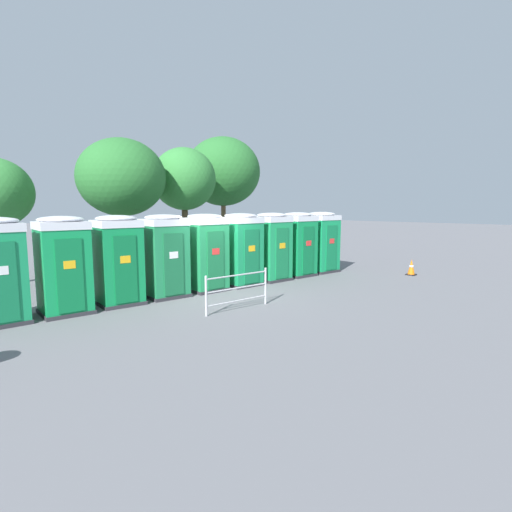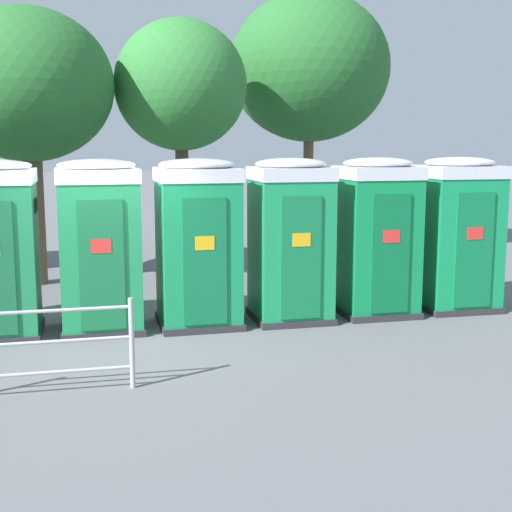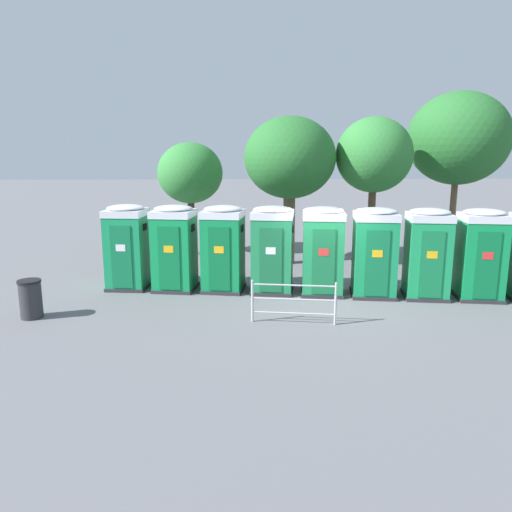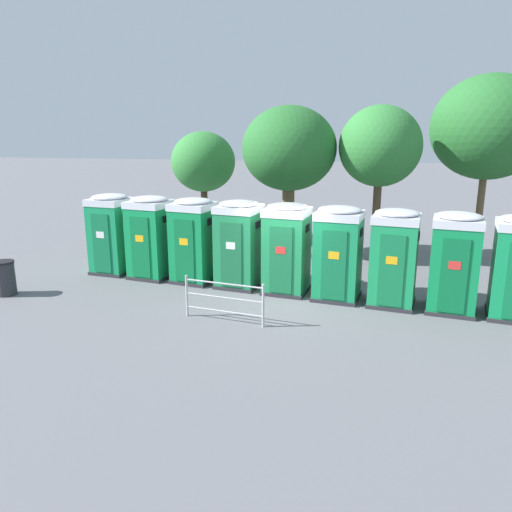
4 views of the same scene
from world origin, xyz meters
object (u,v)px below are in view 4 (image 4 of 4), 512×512
object	(u,v)px
street_tree_0	(203,162)
street_tree_3	(380,147)
street_tree_2	(289,150)
portapotty_5	(338,253)
portapotty_2	(194,240)
event_barrier	(224,299)
street_tree_1	(489,128)
portapotty_7	(454,262)
portapotty_6	(394,257)
portapotty_1	(151,237)
portapotty_3	(239,244)
trash_can	(5,278)
portapotty_0	(112,233)
portapotty_4	(287,248)

from	to	relation	value
street_tree_0	street_tree_3	size ratio (longest dim) A/B	0.84
street_tree_2	portapotty_5	bearing A→B (deg)	-64.88
portapotty_2	event_barrier	xyz separation A→B (m)	(1.77, -3.00, -0.72)
street_tree_3	street_tree_1	bearing A→B (deg)	19.91
portapotty_7	street_tree_0	xyz separation A→B (m)	(-8.64, 6.54, 1.94)
portapotty_6	street_tree_1	bearing A→B (deg)	61.51
street_tree_2	portapotty_1	bearing A→B (deg)	-137.48
portapotty_1	portapotty_7	bearing A→B (deg)	-8.01
portapotty_5	portapotty_3	bearing A→B (deg)	170.09
trash_can	portapotty_1	bearing A→B (deg)	37.34
portapotty_0	street_tree_1	world-z (taller)	street_tree_1
portapotty_1	street_tree_1	bearing A→B (deg)	25.04
portapotty_4	street_tree_2	size ratio (longest dim) A/B	0.48
portapotty_5	portapotty_6	size ratio (longest dim) A/B	1.00
portapotty_2	portapotty_5	bearing A→B (deg)	-9.22
portapotty_1	portapotty_3	size ratio (longest dim) A/B	1.00
portapotty_2	street_tree_1	xyz separation A→B (m)	(8.98, 5.02, 3.27)
portapotty_5	portapotty_0	bearing A→B (deg)	171.45
portapotty_3	event_barrier	bearing A→B (deg)	-83.40
portapotty_5	event_barrier	distance (m)	3.51
portapotty_0	street_tree_2	xyz separation A→B (m)	(5.20, 3.21, 2.53)
portapotty_3	portapotty_5	xyz separation A→B (m)	(2.87, -0.50, -0.00)
portapotty_6	street_tree_1	xyz separation A→B (m)	(3.22, 5.92, 3.27)
street_tree_3	portapotty_5	bearing A→B (deg)	-103.36
portapotty_7	event_barrier	distance (m)	5.82
portapotty_2	street_tree_0	world-z (taller)	street_tree_0
portapotty_4	portapotty_7	distance (m)	4.38
portapotty_0	street_tree_2	size ratio (longest dim) A/B	0.48
portapotty_4	event_barrier	distance (m)	2.88
portapotty_0	portapotty_5	size ratio (longest dim) A/B	1.00
portapotty_1	street_tree_1	xyz separation A→B (m)	(10.43, 4.87, 3.27)
trash_can	street_tree_1	bearing A→B (deg)	28.27
portapotty_2	trash_can	world-z (taller)	portapotty_2
street_tree_2	trash_can	size ratio (longest dim) A/B	5.48
portapotty_6	event_barrier	size ratio (longest dim) A/B	1.25
portapotty_4	portapotty_5	distance (m)	1.46
portapotty_4	portapotty_7	size ratio (longest dim) A/B	1.00
portapotty_2	portapotty_3	xyz separation A→B (m)	(1.45, -0.20, -0.00)
street_tree_1	portapotty_2	bearing A→B (deg)	-150.81
street_tree_2	portapotty_4	bearing A→B (deg)	-81.87
portapotty_3	street_tree_2	bearing A→B (deg)	77.18
portapotty_7	trash_can	world-z (taller)	portapotty_7
portapotty_1	event_barrier	world-z (taller)	portapotty_1
street_tree_0	portapotty_3	bearing A→B (deg)	-63.08
portapotty_0	portapotty_7	bearing A→B (deg)	-8.22
street_tree_1	street_tree_2	xyz separation A→B (m)	(-6.67, -1.42, -0.74)
portapotty_0	portapotty_3	size ratio (longest dim) A/B	1.00
portapotty_3	portapotty_6	size ratio (longest dim) A/B	1.00
street_tree_2	street_tree_3	distance (m)	3.06
street_tree_0	event_barrier	world-z (taller)	street_tree_0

